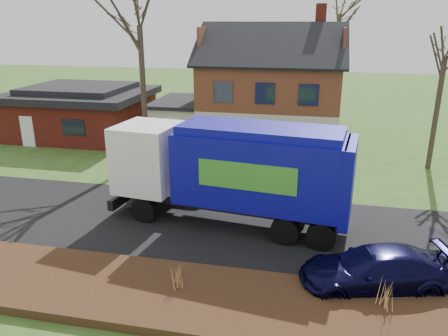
# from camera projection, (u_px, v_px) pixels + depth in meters

# --- Properties ---
(ground) EXTENTS (120.00, 120.00, 0.00)m
(ground) POSITION_uv_depth(u_px,v_px,m) (187.00, 223.00, 18.67)
(ground) COLOR #33531B
(ground) RESTS_ON ground
(road) EXTENTS (80.00, 7.00, 0.02)m
(road) POSITION_uv_depth(u_px,v_px,m) (187.00, 223.00, 18.66)
(road) COLOR black
(road) RESTS_ON ground
(mulch_verge) EXTENTS (80.00, 3.50, 0.30)m
(mulch_verge) POSITION_uv_depth(u_px,v_px,m) (139.00, 291.00, 13.71)
(mulch_verge) COLOR black
(mulch_verge) RESTS_ON ground
(main_house) EXTENTS (12.95, 8.95, 9.26)m
(main_house) POSITION_uv_depth(u_px,v_px,m) (264.00, 84.00, 29.96)
(main_house) COLOR beige
(main_house) RESTS_ON ground
(ranch_house) EXTENTS (9.80, 8.20, 3.70)m
(ranch_house) POSITION_uv_depth(u_px,v_px,m) (81.00, 111.00, 32.48)
(ranch_house) COLOR maroon
(ranch_house) RESTS_ON ground
(garbage_truck) EXTENTS (10.32, 3.90, 4.31)m
(garbage_truck) POSITION_uv_depth(u_px,v_px,m) (234.00, 168.00, 17.87)
(garbage_truck) COLOR black
(garbage_truck) RESTS_ON ground
(silver_sedan) EXTENTS (5.29, 3.04, 1.65)m
(silver_sedan) POSITION_uv_depth(u_px,v_px,m) (175.00, 173.00, 22.23)
(silver_sedan) COLOR #979B9E
(silver_sedan) RESTS_ON ground
(navy_wagon) EXTENTS (5.16, 3.10, 1.40)m
(navy_wagon) POSITION_uv_depth(u_px,v_px,m) (375.00, 270.00, 13.87)
(navy_wagon) COLOR black
(navy_wagon) RESTS_ON ground
(tree_front_west) EXTENTS (3.71, 3.71, 11.04)m
(tree_front_west) POSITION_uv_depth(u_px,v_px,m) (138.00, 4.00, 24.25)
(tree_front_west) COLOR #3B2E23
(tree_front_west) RESTS_ON ground
(grass_clump_mid) EXTENTS (0.31, 0.26, 0.87)m
(grass_clump_mid) POSITION_uv_depth(u_px,v_px,m) (177.00, 275.00, 13.53)
(grass_clump_mid) COLOR tan
(grass_clump_mid) RESTS_ON mulch_verge
(grass_clump_east) EXTENTS (0.37, 0.30, 0.93)m
(grass_clump_east) POSITION_uv_depth(u_px,v_px,m) (387.00, 294.00, 12.55)
(grass_clump_east) COLOR tan
(grass_clump_east) RESTS_ON mulch_verge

